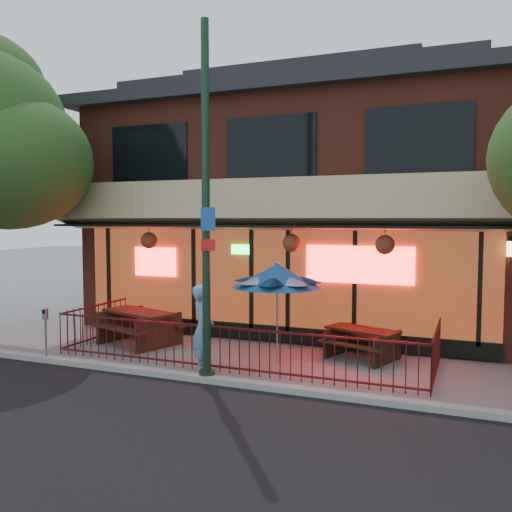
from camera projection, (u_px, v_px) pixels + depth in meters
The scene contains 10 objects.
ground at pixel (216, 375), 11.11m from camera, with size 80.00×80.00×0.00m, color gray.
curb at pixel (205, 379), 10.65m from camera, with size 80.00×0.25×0.12m, color #999993.
restaurant_building at pixel (313, 190), 17.40m from camera, with size 12.96×9.49×8.05m.
patio_fence at pixel (226, 339), 11.53m from camera, with size 8.44×2.62×1.00m.
street_light at pixel (206, 221), 10.52m from camera, with size 0.43×0.32×7.00m.
picnic_table_left at pixel (139, 322), 13.78m from camera, with size 2.39×2.09×0.86m.
picnic_table_right at pixel (362, 339), 12.35m from camera, with size 1.96×1.74×0.70m.
patio_umbrella at pixel (277, 276), 11.97m from camera, with size 2.00×2.00×2.28m.
pedestrian at pixel (203, 329), 11.27m from camera, with size 0.67×0.44×1.83m, color #638EC7.
parking_meter_near at pixel (46, 326), 12.10m from camera, with size 0.13×0.11×1.20m.
Camera 1 is at (4.85, -9.82, 3.21)m, focal length 38.00 mm.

